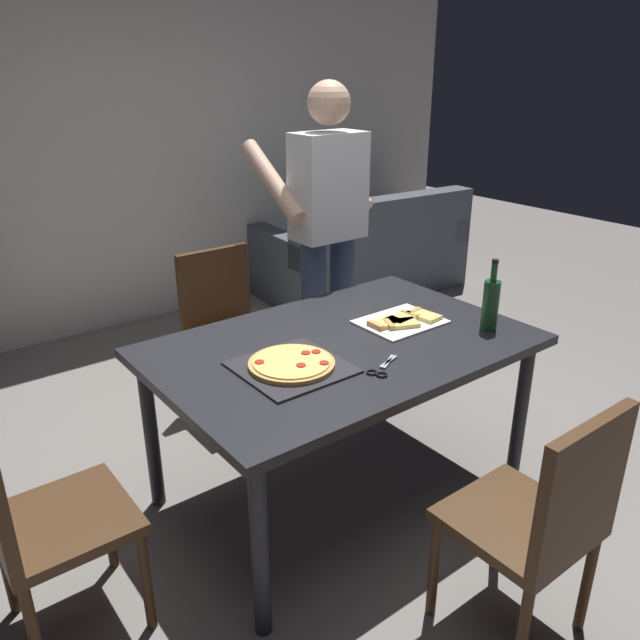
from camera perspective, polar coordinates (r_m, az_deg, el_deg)
name	(u,v)px	position (r m, az deg, el deg)	size (l,w,h in m)	color
ground_plane	(340,490)	(2.99, 1.82, -15.25)	(12.00, 12.00, 0.00)	gray
back_wall	(101,130)	(4.69, -19.38, 16.00)	(6.40, 0.10, 2.80)	silver
dining_table	(342,358)	(2.63, 2.00, -3.45)	(1.55, 1.02, 0.75)	#232328
chair_near_camera	(544,515)	(2.16, 19.72, -16.42)	(0.42, 0.42, 0.90)	#472D19
chair_far_side	(226,322)	(3.45, -8.61, -0.19)	(0.42, 0.42, 0.90)	#472D19
chair_left_end	(33,511)	(2.25, -24.70, -15.55)	(0.42, 0.42, 0.90)	#472D19
couch	(365,257)	(5.33, 4.11, 5.75)	(1.76, 0.97, 0.85)	#4C515B
person_serving_pizza	(326,228)	(3.40, 0.59, 8.36)	(0.55, 0.54, 1.75)	#38476B
pepperoni_pizza_on_tray	(292,365)	(2.37, -2.60, -4.11)	(0.39, 0.39, 0.04)	#2D2D33
pizza_slices_on_towel	(401,321)	(2.80, 7.41, -0.07)	(0.36, 0.28, 0.03)	white
wine_bottle	(491,304)	(2.77, 15.30, 1.45)	(0.07, 0.07, 0.32)	#194723
kitchen_scissors	(381,369)	(2.37, 5.59, -4.47)	(0.20, 0.13, 0.01)	silver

